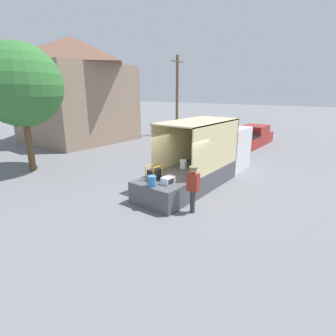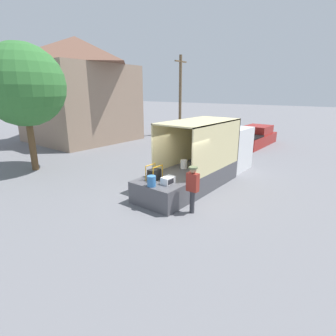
{
  "view_description": "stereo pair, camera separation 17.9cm",
  "coord_description": "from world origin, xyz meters",
  "px_view_note": "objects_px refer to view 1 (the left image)",
  "views": [
    {
      "loc": [
        -8.39,
        -6.17,
        4.39
      ],
      "look_at": [
        -0.45,
        -0.2,
        1.46
      ],
      "focal_mm": 28.0,
      "sensor_mm": 36.0,
      "label": 1
    },
    {
      "loc": [
        -8.28,
        -6.31,
        4.39
      ],
      "look_at": [
        -0.45,
        -0.2,
        1.46
      ],
      "focal_mm": 28.0,
      "sensor_mm": 36.0,
      "label": 2
    }
  ],
  "objects_px": {
    "worker_person": "(193,185)",
    "pickup_truck_red": "(252,137)",
    "street_tree": "(20,85)",
    "portable_generator": "(154,174)",
    "microwave": "(168,180)",
    "utility_pole": "(177,95)",
    "orange_bucket": "(152,181)",
    "box_truck": "(214,157)"
  },
  "relations": [
    {
      "from": "orange_bucket",
      "to": "worker_person",
      "type": "relative_size",
      "value": 0.23
    },
    {
      "from": "worker_person",
      "to": "street_tree",
      "type": "bearing_deg",
      "value": 94.87
    },
    {
      "from": "microwave",
      "to": "street_tree",
      "type": "xyz_separation_m",
      "value": [
        -0.85,
        9.1,
        3.61
      ]
    },
    {
      "from": "pickup_truck_red",
      "to": "portable_generator",
      "type": "bearing_deg",
      "value": -175.85
    },
    {
      "from": "orange_bucket",
      "to": "street_tree",
      "type": "distance_m",
      "value": 9.48
    },
    {
      "from": "portable_generator",
      "to": "pickup_truck_red",
      "type": "bearing_deg",
      "value": 4.15
    },
    {
      "from": "street_tree",
      "to": "box_truck",
      "type": "bearing_deg",
      "value": -57.99
    },
    {
      "from": "portable_generator",
      "to": "utility_pole",
      "type": "xyz_separation_m",
      "value": [
        14.34,
        8.95,
        2.86
      ]
    },
    {
      "from": "pickup_truck_red",
      "to": "street_tree",
      "type": "bearing_deg",
      "value": 153.85
    },
    {
      "from": "orange_bucket",
      "to": "microwave",
      "type": "bearing_deg",
      "value": -27.17
    },
    {
      "from": "orange_bucket",
      "to": "portable_generator",
      "type": "bearing_deg",
      "value": 32.64
    },
    {
      "from": "box_truck",
      "to": "orange_bucket",
      "type": "distance_m",
      "value": 5.22
    },
    {
      "from": "orange_bucket",
      "to": "utility_pole",
      "type": "height_order",
      "value": "utility_pole"
    },
    {
      "from": "worker_person",
      "to": "utility_pole",
      "type": "distance_m",
      "value": 18.2
    },
    {
      "from": "box_truck",
      "to": "pickup_truck_red",
      "type": "relative_size",
      "value": 1.22
    },
    {
      "from": "microwave",
      "to": "street_tree",
      "type": "relative_size",
      "value": 0.08
    },
    {
      "from": "utility_pole",
      "to": "street_tree",
      "type": "height_order",
      "value": "utility_pole"
    },
    {
      "from": "microwave",
      "to": "portable_generator",
      "type": "xyz_separation_m",
      "value": [
        0.04,
        0.73,
        0.09
      ]
    },
    {
      "from": "worker_person",
      "to": "orange_bucket",
      "type": "bearing_deg",
      "value": 114.1
    },
    {
      "from": "utility_pole",
      "to": "pickup_truck_red",
      "type": "bearing_deg",
      "value": -91.91
    },
    {
      "from": "microwave",
      "to": "pickup_truck_red",
      "type": "xyz_separation_m",
      "value": [
        14.11,
        1.75,
        -0.41
      ]
    },
    {
      "from": "portable_generator",
      "to": "worker_person",
      "type": "xyz_separation_m",
      "value": [
        -0.01,
        -1.85,
        -0.04
      ]
    },
    {
      "from": "microwave",
      "to": "pickup_truck_red",
      "type": "bearing_deg",
      "value": 7.08
    },
    {
      "from": "box_truck",
      "to": "street_tree",
      "type": "height_order",
      "value": "street_tree"
    },
    {
      "from": "box_truck",
      "to": "portable_generator",
      "type": "bearing_deg",
      "value": 175.63
    },
    {
      "from": "street_tree",
      "to": "portable_generator",
      "type": "bearing_deg",
      "value": -83.99
    },
    {
      "from": "box_truck",
      "to": "utility_pole",
      "type": "bearing_deg",
      "value": 43.57
    },
    {
      "from": "microwave",
      "to": "orange_bucket",
      "type": "relative_size",
      "value": 1.32
    },
    {
      "from": "microwave",
      "to": "street_tree",
      "type": "height_order",
      "value": "street_tree"
    },
    {
      "from": "box_truck",
      "to": "pickup_truck_red",
      "type": "xyz_separation_m",
      "value": [
        9.51,
        1.37,
        -0.37
      ]
    },
    {
      "from": "worker_person",
      "to": "pickup_truck_red",
      "type": "distance_m",
      "value": 14.38
    },
    {
      "from": "box_truck",
      "to": "microwave",
      "type": "bearing_deg",
      "value": -175.23
    },
    {
      "from": "portable_generator",
      "to": "street_tree",
      "type": "bearing_deg",
      "value": 96.01
    },
    {
      "from": "microwave",
      "to": "worker_person",
      "type": "xyz_separation_m",
      "value": [
        0.03,
        -1.12,
        0.06
      ]
    },
    {
      "from": "pickup_truck_red",
      "to": "worker_person",
      "type": "bearing_deg",
      "value": -168.49
    },
    {
      "from": "worker_person",
      "to": "portable_generator",
      "type": "bearing_deg",
      "value": 89.69
    },
    {
      "from": "box_truck",
      "to": "pickup_truck_red",
      "type": "distance_m",
      "value": 9.62
    },
    {
      "from": "portable_generator",
      "to": "pickup_truck_red",
      "type": "distance_m",
      "value": 14.12
    },
    {
      "from": "street_tree",
      "to": "worker_person",
      "type": "bearing_deg",
      "value": -85.13
    },
    {
      "from": "utility_pole",
      "to": "street_tree",
      "type": "distance_m",
      "value": 15.25
    },
    {
      "from": "box_truck",
      "to": "street_tree",
      "type": "distance_m",
      "value": 10.91
    },
    {
      "from": "microwave",
      "to": "worker_person",
      "type": "relative_size",
      "value": 0.3
    }
  ]
}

